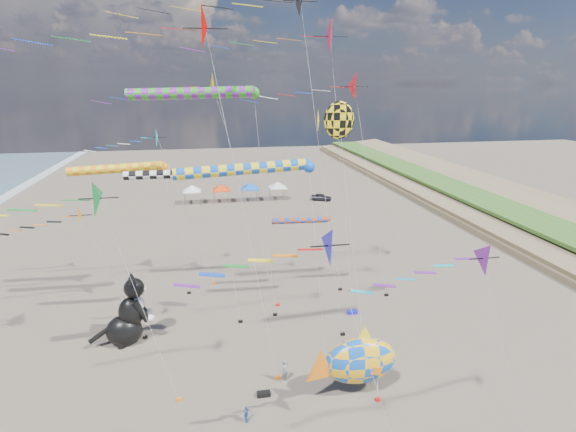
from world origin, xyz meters
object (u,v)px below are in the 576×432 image
(cat_inflatable, at_px, (126,310))
(fish_inflatable, at_px, (359,360))
(child_blue, at_px, (246,414))
(parked_car, at_px, (321,197))
(child_green, at_px, (349,366))
(person_adult, at_px, (285,371))

(cat_inflatable, bearing_deg, fish_inflatable, -41.65)
(fish_inflatable, distance_m, child_blue, 7.98)
(cat_inflatable, bearing_deg, child_blue, -63.16)
(fish_inflatable, height_order, parked_car, fish_inflatable)
(child_green, distance_m, child_blue, 8.58)
(fish_inflatable, distance_m, child_green, 3.08)
(fish_inflatable, xyz_separation_m, parked_car, (10.95, 50.93, -1.88))
(child_green, height_order, child_blue, child_blue)
(fish_inflatable, bearing_deg, parked_car, 77.86)
(parked_car, bearing_deg, cat_inflatable, 171.65)
(child_green, relative_size, child_blue, 0.91)
(child_blue, bearing_deg, cat_inflatable, 66.15)
(person_adult, xyz_separation_m, child_blue, (-3.05, -3.45, -0.28))
(parked_car, bearing_deg, person_adult, -173.04)
(cat_inflatable, relative_size, child_green, 5.80)
(fish_inflatable, relative_size, person_adult, 4.00)
(child_blue, xyz_separation_m, parked_car, (18.58, 52.22, 0.08))
(cat_inflatable, height_order, person_adult, cat_inflatable)
(child_green, height_order, parked_car, parked_car)
(person_adult, relative_size, child_green, 1.66)
(child_blue, bearing_deg, person_adult, -13.49)
(cat_inflatable, height_order, child_blue, cat_inflatable)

